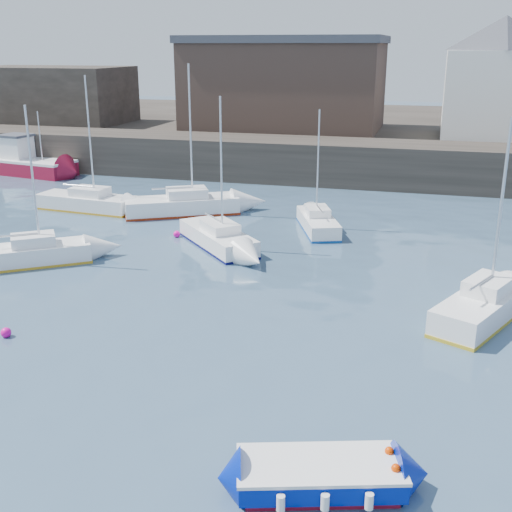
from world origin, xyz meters
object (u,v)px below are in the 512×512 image
(sailboat_a, at_px, (29,254))
(buoy_near, at_px, (7,337))
(blue_dinghy, at_px, (320,474))
(sailboat_f, at_px, (318,222))
(sailboat_b, at_px, (218,237))
(sailboat_e, at_px, (87,202))
(buoy_far, at_px, (177,237))
(sailboat_c, at_px, (484,305))
(sailboat_h, at_px, (182,205))
(fishing_boat, at_px, (27,162))

(sailboat_a, height_order, buoy_near, sailboat_a)
(blue_dinghy, xyz_separation_m, buoy_near, (-11.89, 5.06, -0.40))
(blue_dinghy, height_order, sailboat_a, sailboat_a)
(sailboat_f, bearing_deg, buoy_near, -116.13)
(sailboat_a, height_order, sailboat_b, sailboat_b)
(sailboat_e, height_order, buoy_far, sailboat_e)
(sailboat_f, bearing_deg, buoy_far, -154.29)
(sailboat_c, relative_size, sailboat_h, 0.85)
(sailboat_b, bearing_deg, sailboat_a, -146.65)
(sailboat_f, bearing_deg, sailboat_a, -141.83)
(sailboat_a, distance_m, sailboat_c, 19.83)
(blue_dinghy, relative_size, sailboat_h, 0.47)
(fishing_boat, distance_m, sailboat_a, 23.15)
(sailboat_f, bearing_deg, sailboat_c, -52.18)
(sailboat_f, relative_size, sailboat_h, 0.74)
(buoy_far, bearing_deg, buoy_near, -94.71)
(sailboat_a, distance_m, buoy_far, 7.68)
(sailboat_h, height_order, buoy_far, sailboat_h)
(sailboat_c, bearing_deg, sailboat_h, 144.67)
(buoy_near, bearing_deg, buoy_far, 85.29)
(blue_dinghy, xyz_separation_m, sailboat_f, (-3.90, 21.35, 0.06))
(sailboat_a, bearing_deg, blue_dinghy, -37.63)
(sailboat_e, distance_m, buoy_near, 18.15)
(fishing_boat, relative_size, sailboat_f, 1.21)
(blue_dinghy, relative_size, buoy_near, 11.30)
(sailboat_b, height_order, buoy_near, sailboat_b)
(sailboat_e, bearing_deg, sailboat_h, 6.47)
(sailboat_f, relative_size, buoy_far, 17.91)
(buoy_near, distance_m, buoy_far, 13.00)
(sailboat_f, height_order, buoy_far, sailboat_f)
(blue_dinghy, bearing_deg, sailboat_e, 129.80)
(sailboat_f, distance_m, buoy_far, 7.70)
(blue_dinghy, relative_size, sailboat_e, 0.51)
(sailboat_a, bearing_deg, fishing_boat, 124.44)
(blue_dinghy, distance_m, sailboat_b, 18.89)
(sailboat_f, bearing_deg, sailboat_e, 177.38)
(sailboat_a, relative_size, sailboat_e, 0.90)
(sailboat_c, xyz_separation_m, sailboat_e, (-22.46, 10.99, -0.04))
(blue_dinghy, xyz_separation_m, buoy_far, (-10.82, 18.01, -0.40))
(sailboat_b, bearing_deg, buoy_near, -107.21)
(fishing_boat, bearing_deg, blue_dinghy, -47.30)
(sailboat_f, distance_m, buoy_near, 18.16)
(fishing_boat, height_order, buoy_near, fishing_boat)
(sailboat_e, relative_size, sailboat_f, 1.24)
(sailboat_f, distance_m, sailboat_h, 8.56)
(sailboat_c, bearing_deg, buoy_far, 154.91)
(sailboat_h, bearing_deg, sailboat_c, -35.33)
(fishing_boat, height_order, sailboat_b, sailboat_b)
(sailboat_b, height_order, sailboat_c, sailboat_b)
(sailboat_c, bearing_deg, fishing_boat, 148.50)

